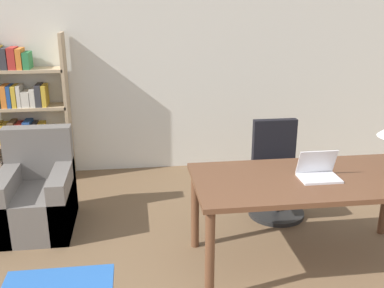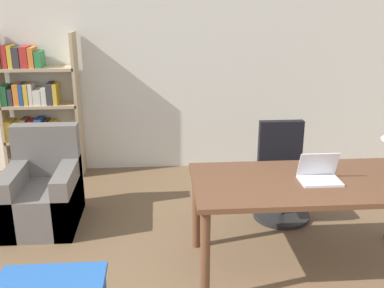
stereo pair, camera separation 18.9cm
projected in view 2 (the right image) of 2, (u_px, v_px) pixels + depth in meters
The scene contains 6 objects.
wall_back at pixel (187, 62), 5.48m from camera, with size 8.00×0.06×2.70m.
desk at pixel (313, 190), 3.49m from camera, with size 1.89×0.88×0.77m.
laptop at pixel (319, 175), 3.43m from camera, with size 0.31×0.22×0.22m.
office_chair at pixel (282, 177), 4.46m from camera, with size 0.56×0.56×0.95m.
armchair at pixel (44, 194), 4.33m from camera, with size 0.65×0.78×0.92m.
bookshelf at pixel (35, 113), 5.35m from camera, with size 0.91×0.28×1.73m.
Camera 2 is at (-0.35, -0.98, 2.13)m, focal length 42.00 mm.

